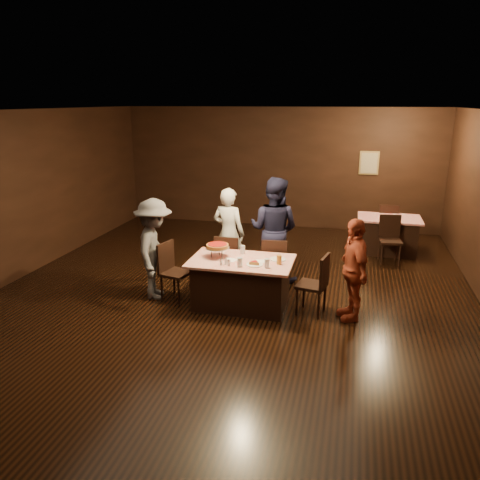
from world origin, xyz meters
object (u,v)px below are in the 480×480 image
pizza_stand (217,246)px  glass_amber (279,260)px  diner_red_shirt (353,269)px  chair_far_left (229,260)px  glass_front_left (240,262)px  chair_back_far (387,224)px  glass_front_right (267,263)px  diner_white_jacket (229,233)px  back_table (388,235)px  diner_navy_hoodie (274,230)px  chair_back_near (390,240)px  plate_empty (278,259)px  glass_back (243,250)px  diner_grey_knit (155,249)px  main_table (241,283)px  chair_end_right (312,284)px  chair_far_right (274,264)px  chair_end_left (176,272)px

pizza_stand → glass_amber: (1.00, -0.10, -0.11)m
diner_red_shirt → chair_far_left: bearing=-129.0°
chair_far_left → glass_front_left: (0.45, -1.05, 0.37)m
chair_back_far → glass_front_left: (-2.36, -4.31, 0.37)m
pizza_stand → glass_front_right: (0.85, -0.30, -0.11)m
chair_far_left → pizza_stand: pizza_stand is taller
diner_white_jacket → glass_front_right: (0.98, -1.44, 0.00)m
back_table → diner_navy_hoodie: bearing=-134.5°
chair_back_near → diner_red_shirt: 2.85m
chair_back_far → plate_empty: size_ratio=3.80×
plate_empty → glass_front_left: size_ratio=1.79×
back_table → diner_navy_hoodie: diner_navy_hoodie is taller
glass_amber → back_table: bearing=62.4°
diner_white_jacket → diner_navy_hoodie: (0.82, 0.06, 0.11)m
diner_navy_hoodie → glass_back: size_ratio=13.47×
glass_front_left → glass_back: bearing=99.5°
diner_navy_hoodie → diner_red_shirt: size_ratio=1.22×
chair_back_far → plate_empty: chair_back_far is taller
plate_empty → glass_front_right: 0.42m
diner_grey_knit → pizza_stand: size_ratio=4.37×
chair_far_left → main_table: bearing=118.5°
main_table → glass_front_left: 0.55m
diner_white_jacket → glass_amber: (1.13, -1.24, 0.00)m
chair_end_right → glass_front_left: 1.15m
back_table → diner_red_shirt: (-0.71, -3.44, 0.39)m
chair_far_right → chair_back_far: same height
back_table → plate_empty: size_ratio=5.20×
diner_white_jacket → plate_empty: (1.08, -1.04, -0.06)m
chair_end_left → glass_front_right: chair_end_left is taller
main_table → glass_amber: 0.75m
glass_front_left → chair_end_right: bearing=15.9°
main_table → glass_front_left: glass_front_left is taller
diner_grey_knit → plate_empty: 2.01m
chair_back_far → glass_back: chair_back_far is taller
chair_end_right → diner_red_shirt: diner_red_shirt is taller
main_table → plate_empty: plate_empty is taller
diner_red_shirt → chair_back_far: bearing=151.5°
chair_far_right → chair_back_near: size_ratio=1.00×
diner_grey_knit → glass_back: diner_grey_knit is taller
back_table → glass_back: (-2.46, -3.11, 0.46)m
main_table → diner_navy_hoodie: 1.41m
diner_grey_knit → diner_white_jacket: bearing=-50.4°
glass_front_right → diner_white_jacket: bearing=124.1°
pizza_stand → main_table: bearing=-7.1°
pizza_stand → glass_front_left: size_ratio=2.71×
back_table → glass_front_right: glass_front_right is taller
back_table → diner_red_shirt: diner_red_shirt is taller
chair_back_far → diner_navy_hoodie: diner_navy_hoodie is taller
chair_end_right → diner_red_shirt: size_ratio=0.61×
main_table → chair_back_far: 4.68m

